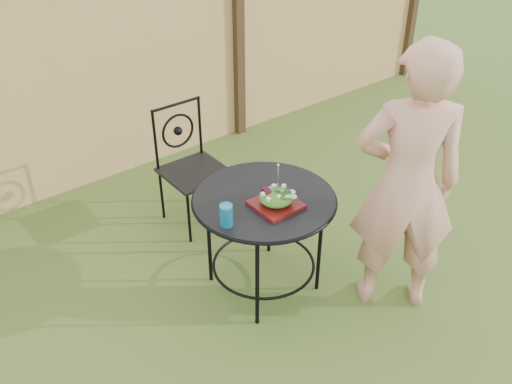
# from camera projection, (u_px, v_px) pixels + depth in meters

# --- Properties ---
(ground) EXTENTS (60.00, 60.00, 0.00)m
(ground) POSITION_uv_depth(u_px,v_px,m) (277.00, 301.00, 3.83)
(ground) COLOR #2C4415
(ground) RESTS_ON ground
(fence) EXTENTS (8.00, 0.12, 1.90)m
(fence) POSITION_uv_depth(u_px,v_px,m) (110.00, 72.00, 4.76)
(fence) COLOR #E3B670
(fence) RESTS_ON ground
(patio_table) EXTENTS (0.92, 0.92, 0.72)m
(patio_table) POSITION_uv_depth(u_px,v_px,m) (264.00, 215.00, 3.66)
(patio_table) COLOR black
(patio_table) RESTS_ON ground
(patio_chair) EXTENTS (0.46, 0.46, 0.95)m
(patio_chair) POSITION_uv_depth(u_px,v_px,m) (191.00, 163.00, 4.38)
(patio_chair) COLOR black
(patio_chair) RESTS_ON ground
(diner) EXTENTS (0.78, 0.75, 1.80)m
(diner) POSITION_uv_depth(u_px,v_px,m) (407.00, 184.00, 3.39)
(diner) COLOR tan
(diner) RESTS_ON ground
(salad_plate) EXTENTS (0.27, 0.27, 0.02)m
(salad_plate) POSITION_uv_depth(u_px,v_px,m) (276.00, 205.00, 3.50)
(salad_plate) COLOR #490F0A
(salad_plate) RESTS_ON patio_table
(salad) EXTENTS (0.21, 0.21, 0.08)m
(salad) POSITION_uv_depth(u_px,v_px,m) (276.00, 197.00, 3.47)
(salad) COLOR #235614
(salad) RESTS_ON salad_plate
(fork) EXTENTS (0.01, 0.01, 0.18)m
(fork) POSITION_uv_depth(u_px,v_px,m) (278.00, 179.00, 3.40)
(fork) COLOR silver
(fork) RESTS_ON salad
(drinking_glass) EXTENTS (0.08, 0.08, 0.14)m
(drinking_glass) POSITION_uv_depth(u_px,v_px,m) (226.00, 215.00, 3.30)
(drinking_glass) COLOR #0B5E87
(drinking_glass) RESTS_ON patio_table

